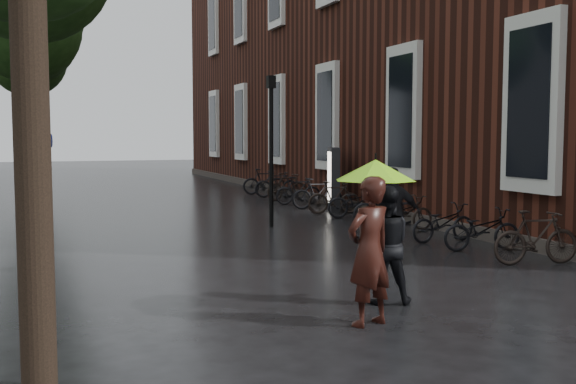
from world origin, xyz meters
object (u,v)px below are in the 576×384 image
person_burgundy (369,251)px  parked_bicycles (348,200)px  person_black (384,245)px  ad_lightbox (333,179)px  lamp_post (271,136)px  pedestrian_walking (393,214)px

person_burgundy → parked_bicycles: size_ratio=0.11×
person_black → ad_lightbox: bearing=-91.5°
person_black → lamp_post: 8.33m
person_black → ad_lightbox: (4.31, 11.02, 0.17)m
ad_lightbox → lamp_post: bearing=-117.0°
ad_lightbox → lamp_post: 4.48m
person_black → parked_bicycles: size_ratio=0.10×
pedestrian_walking → lamp_post: lamp_post is taller
person_black → parked_bicycles: (4.04, 9.38, -0.35)m
person_black → pedestrian_walking: (1.77, 2.83, 0.05)m
person_burgundy → ad_lightbox: bearing=-130.2°
ad_lightbox → parked_bicycles: bearing=-79.7°
ad_lightbox → person_black: bearing=-91.5°
lamp_post → parked_bicycles: bearing=24.4°
lamp_post → pedestrian_walking: bearing=-83.9°
pedestrian_walking → ad_lightbox: 8.58m
person_black → parked_bicycles: bearing=-93.5°
person_burgundy → lamp_post: size_ratio=0.48×
person_burgundy → pedestrian_walking: (2.48, 3.74, -0.05)m
pedestrian_walking → lamp_post: bearing=-61.1°
parked_bicycles → lamp_post: size_ratio=4.27×
pedestrian_walking → parked_bicycles: pedestrian_walking is taller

